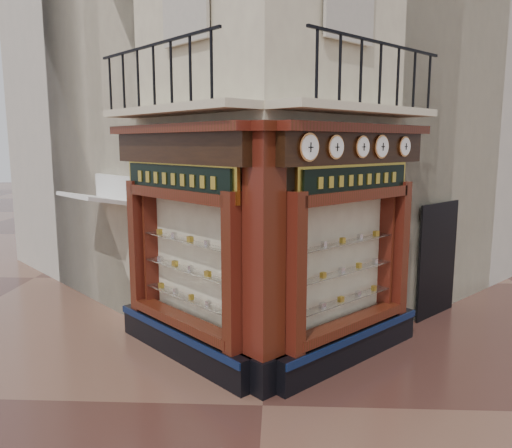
# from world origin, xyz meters

# --- Properties ---
(ground) EXTENTS (80.00, 80.00, 0.00)m
(ground) POSITION_xyz_m (0.00, 0.00, 0.00)
(ground) COLOR #462720
(ground) RESTS_ON ground
(main_building) EXTENTS (11.31, 11.31, 12.00)m
(main_building) POSITION_xyz_m (0.00, 6.16, 6.00)
(main_building) COLOR beige
(main_building) RESTS_ON ground
(neighbour_left) EXTENTS (11.31, 11.31, 11.00)m
(neighbour_left) POSITION_xyz_m (-2.47, 8.63, 5.50)
(neighbour_left) COLOR #B1AA9B
(neighbour_left) RESTS_ON ground
(neighbour_right) EXTENTS (11.31, 11.31, 11.00)m
(neighbour_right) POSITION_xyz_m (2.47, 8.63, 5.50)
(neighbour_right) COLOR #B1AA9B
(neighbour_right) RESTS_ON ground
(shopfront_left) EXTENTS (2.86, 2.86, 3.98)m
(shopfront_left) POSITION_xyz_m (-1.41, 1.57, 1.98)
(shopfront_left) COLOR black
(shopfront_left) RESTS_ON ground
(shopfront_right) EXTENTS (2.86, 2.86, 3.98)m
(shopfront_right) POSITION_xyz_m (1.41, 1.57, 1.98)
(shopfront_right) COLOR black
(shopfront_right) RESTS_ON ground
(corner_pilaster) EXTENTS (0.85, 0.85, 3.98)m
(corner_pilaster) POSITION_xyz_m (0.00, 0.50, 1.95)
(corner_pilaster) COLOR black
(corner_pilaster) RESTS_ON ground
(balcony) EXTENTS (5.94, 2.97, 1.03)m
(balcony) POSITION_xyz_m (0.00, 1.49, 4.22)
(balcony) COLOR beige
(balcony) RESTS_ON ground
(clock_a) EXTENTS (0.32, 0.32, 0.40)m
(clock_a) POSITION_xyz_m (0.62, 0.52, 3.62)
(clock_a) COLOR #D28646
(clock_a) RESTS_ON ground
(clock_b) EXTENTS (0.29, 0.29, 0.36)m
(clock_b) POSITION_xyz_m (1.04, 0.94, 3.62)
(clock_b) COLOR #D28646
(clock_b) RESTS_ON ground
(clock_c) EXTENTS (0.28, 0.28, 0.35)m
(clock_c) POSITION_xyz_m (1.51, 1.41, 3.62)
(clock_c) COLOR #D28646
(clock_c) RESTS_ON ground
(clock_d) EXTENTS (0.31, 0.31, 0.39)m
(clock_d) POSITION_xyz_m (1.88, 1.78, 3.62)
(clock_d) COLOR #D28646
(clock_d) RESTS_ON ground
(clock_e) EXTENTS (0.28, 0.28, 0.35)m
(clock_e) POSITION_xyz_m (2.38, 2.27, 3.62)
(clock_e) COLOR #D28646
(clock_e) RESTS_ON ground
(awning) EXTENTS (1.75, 1.75, 0.25)m
(awning) POSITION_xyz_m (-3.54, 3.33, 0.00)
(awning) COLOR white
(awning) RESTS_ON ground
(signboard_left) EXTENTS (2.23, 2.23, 0.60)m
(signboard_left) POSITION_xyz_m (-1.46, 1.51, 3.10)
(signboard_left) COLOR gold
(signboard_left) RESTS_ON ground
(signboard_right) EXTENTS (2.03, 2.03, 0.54)m
(signboard_right) POSITION_xyz_m (1.46, 1.51, 3.10)
(signboard_right) COLOR gold
(signboard_right) RESTS_ON ground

